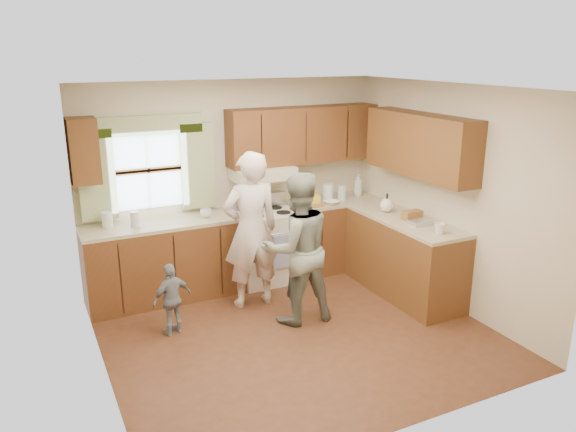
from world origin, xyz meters
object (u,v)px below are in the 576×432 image
woman_right (297,249)px  child (172,299)px  stove (266,245)px  woman_left (251,230)px

woman_right → child: 1.39m
stove → child: (-1.45, -0.88, -0.08)m
woman_left → woman_right: (0.28, -0.58, -0.07)m
stove → child: stove is taller
stove → woman_left: woman_left is taller
stove → woman_left: 0.85m
stove → woman_right: 1.23m
woman_left → woman_right: 0.65m
woman_left → child: 1.17m
woman_right → stove: bearing=-95.5°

